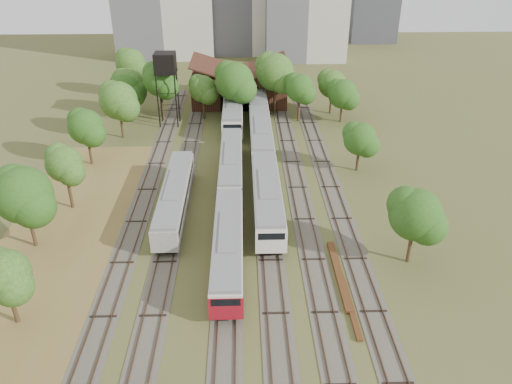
{
  "coord_description": "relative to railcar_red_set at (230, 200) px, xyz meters",
  "views": [
    {
      "loc": [
        -0.51,
        -27.74,
        28.12
      ],
      "look_at": [
        0.83,
        19.45,
        2.5
      ],
      "focal_mm": 35.0,
      "sensor_mm": 36.0,
      "label": 1
    }
  ],
  "objects": [
    {
      "name": "tracks",
      "position": [
        1.33,
        5.94,
        -1.75
      ],
      "size": [
        24.6,
        80.0,
        0.19
      ],
      "color": "#4C473D",
      "rests_on": "ground"
    },
    {
      "name": "railcar_green_set",
      "position": [
        4.0,
        17.39,
        0.17
      ],
      "size": [
        3.0,
        52.08,
        3.71
      ],
      "color": "black",
      "rests_on": "ground"
    },
    {
      "name": "rail_pile_far",
      "position": [
        10.2,
        -15.36,
        -1.67
      ],
      "size": [
        0.48,
        7.66,
        0.25
      ],
      "primitive_type": "cube",
      "color": "#583419",
      "rests_on": "ground"
    },
    {
      "name": "tree_band_far",
      "position": [
        -0.48,
        30.79,
        4.21
      ],
      "size": [
        37.92,
        10.57,
        9.87
      ],
      "color": "#382616",
      "rests_on": "ground"
    },
    {
      "name": "ground",
      "position": [
        2.0,
        -19.06,
        -1.79
      ],
      "size": [
        240.0,
        240.0,
        0.0
      ],
      "primitive_type": "plane",
      "color": "#475123",
      "rests_on": "ground"
    },
    {
      "name": "dry_grass_patch",
      "position": [
        -16.0,
        -11.06,
        -1.77
      ],
      "size": [
        14.0,
        60.0,
        0.04
      ],
      "primitive_type": "cube",
      "color": "brown",
      "rests_on": "ground"
    },
    {
      "name": "railcar_rear",
      "position": [
        0.0,
        27.25,
        0.21
      ],
      "size": [
        3.06,
        16.08,
        3.79
      ],
      "color": "black",
      "rests_on": "ground"
    },
    {
      "name": "railcar_red_set",
      "position": [
        0.0,
        0.0,
        0.0
      ],
      "size": [
        2.75,
        34.57,
        3.39
      ],
      "color": "black",
      "rests_on": "ground"
    },
    {
      "name": "rail_pile_near",
      "position": [
        10.0,
        -11.13,
        -1.63
      ],
      "size": [
        0.67,
        9.98,
        0.33
      ],
      "primitive_type": "cube",
      "color": "#583419",
      "rests_on": "ground"
    },
    {
      "name": "tree_band_right",
      "position": [
        16.74,
        8.78,
        2.92
      ],
      "size": [
        5.39,
        42.0,
        7.51
      ],
      "color": "#382616",
      "rests_on": "ground"
    },
    {
      "name": "water_tower",
      "position": [
        -9.94,
        27.94,
        7.6
      ],
      "size": [
        3.22,
        3.22,
        11.14
      ],
      "color": "black",
      "rests_on": "ground"
    },
    {
      "name": "maintenance_shed",
      "position": [
        1.0,
        38.92,
        1.12
      ],
      "size": [
        16.45,
        11.55,
        7.58
      ],
      "color": "#331712",
      "rests_on": "ground"
    },
    {
      "name": "tree_band_left",
      "position": [
        -17.7,
        12.7,
        3.49
      ],
      "size": [
        8.27,
        73.73,
        8.56
      ],
      "color": "#382616",
      "rests_on": "ground"
    },
    {
      "name": "old_grey_coach",
      "position": [
        -6.0,
        0.89,
        0.01
      ],
      "size": [
        2.68,
        18.0,
        3.31
      ],
      "color": "black",
      "rests_on": "ground"
    }
  ]
}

